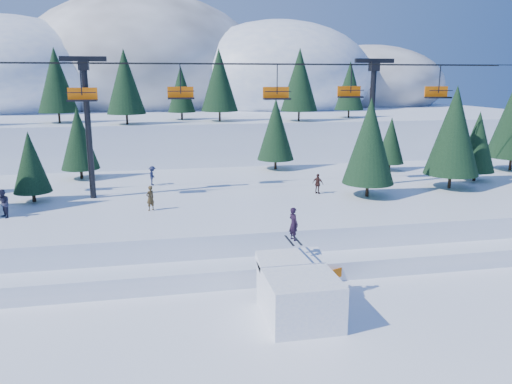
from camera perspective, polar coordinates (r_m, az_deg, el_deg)
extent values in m
plane|color=white|center=(23.39, 0.33, -15.96)|extent=(160.00, 160.00, 0.00)
cube|color=white|center=(39.58, -4.91, -1.82)|extent=(70.00, 22.00, 2.50)
cube|color=white|center=(30.33, -2.73, -7.84)|extent=(70.00, 6.00, 1.10)
cube|color=white|center=(88.54, -8.62, 7.43)|extent=(110.00, 60.00, 6.00)
ellipsoid|color=white|center=(95.10, -26.40, 11.73)|extent=(36.00, 32.40, 19.80)
ellipsoid|color=#605B59|center=(98.09, -12.73, 13.79)|extent=(44.00, 39.60, 26.40)
ellipsoid|color=white|center=(92.73, 2.61, 13.01)|extent=(34.00, 30.60, 19.72)
ellipsoid|color=#605B59|center=(104.89, 12.70, 12.00)|extent=(30.00, 27.00, 15.00)
cylinder|color=black|center=(60.43, -14.52, 8.08)|extent=(0.26, 0.26, 1.20)
cone|color=#1A391D|center=(60.25, -14.76, 12.12)|extent=(4.44, 4.44, 7.34)
cylinder|color=black|center=(62.99, -4.16, 8.65)|extent=(0.26, 0.26, 1.23)
cone|color=#1A391D|center=(62.82, -4.23, 12.65)|extent=(4.57, 4.57, 7.56)
cylinder|color=black|center=(63.33, 4.92, 8.66)|extent=(0.26, 0.26, 1.24)
cone|color=#1A391D|center=(63.16, 5.00, 12.67)|extent=(4.61, 4.61, 7.62)
cylinder|color=black|center=(64.96, -21.56, 7.92)|extent=(0.26, 0.26, 1.24)
cone|color=#1A391D|center=(64.79, -21.89, 11.80)|extent=(4.59, 4.59, 7.59)
cylinder|color=black|center=(69.51, 10.54, 8.79)|extent=(0.26, 0.26, 1.04)
cone|color=#1A391D|center=(69.35, 10.67, 11.86)|extent=(3.87, 3.87, 6.41)
cylinder|color=black|center=(65.84, -8.46, 8.61)|extent=(0.26, 0.26, 0.95)
cone|color=#1A391D|center=(65.68, -8.56, 11.57)|extent=(3.54, 3.54, 5.85)
cube|color=white|center=(24.39, 4.97, -11.78)|extent=(3.34, 4.12, 2.26)
cube|color=white|center=(25.50, 3.91, -7.75)|extent=(3.34, 1.44, 0.80)
imported|color=black|center=(24.75, 4.30, -3.64)|extent=(0.59, 0.71, 1.68)
cube|color=black|center=(24.96, 3.83, -5.55)|extent=(0.11, 1.65, 0.03)
cube|color=black|center=(25.06, 4.71, -5.49)|extent=(0.11, 1.65, 0.03)
cylinder|color=black|center=(38.55, -18.60, 6.61)|extent=(0.44, 0.44, 10.00)
cube|color=black|center=(38.39, -19.16, 14.19)|extent=(3.20, 0.35, 0.35)
cube|color=black|center=(38.37, -19.11, 13.52)|extent=(0.70, 0.70, 0.70)
cylinder|color=black|center=(41.91, 13.02, 7.41)|extent=(0.44, 0.44, 10.00)
cube|color=black|center=(41.75, 13.39, 14.39)|extent=(3.20, 0.35, 0.35)
cube|color=black|center=(41.74, 13.35, 13.77)|extent=(0.70, 0.70, 0.70)
cylinder|color=black|center=(37.37, -1.89, 14.46)|extent=(46.00, 0.06, 0.06)
cylinder|color=black|center=(39.74, -2.47, 14.37)|extent=(46.00, 0.06, 0.06)
cylinder|color=black|center=(37.19, -19.40, 12.07)|extent=(0.08, 0.08, 2.20)
cube|color=black|center=(37.22, -19.23, 9.84)|extent=(2.00, 0.75, 0.12)
cube|color=orange|center=(37.58, -19.21, 10.56)|extent=(2.00, 0.10, 0.85)
cylinder|color=black|center=(36.86, -19.37, 10.67)|extent=(2.00, 0.06, 0.06)
cylinder|color=black|center=(39.30, -8.64, 12.65)|extent=(0.08, 0.08, 2.20)
cube|color=black|center=(39.33, -8.57, 10.54)|extent=(2.00, 0.75, 0.12)
cube|color=orange|center=(39.70, -8.62, 11.21)|extent=(2.00, 0.10, 0.85)
cylinder|color=black|center=(38.97, -8.57, 11.33)|extent=(2.00, 0.06, 0.06)
cylinder|color=black|center=(37.92, 2.44, 12.78)|extent=(0.08, 0.08, 2.20)
cube|color=black|center=(37.96, 2.41, 10.59)|extent=(2.00, 0.75, 0.12)
cube|color=orange|center=(38.31, 2.28, 11.28)|extent=(2.00, 0.10, 0.85)
cylinder|color=black|center=(37.60, 2.55, 11.40)|extent=(2.00, 0.06, 0.06)
cylinder|color=black|center=(42.29, 10.83, 12.58)|extent=(0.08, 0.08, 2.20)
cube|color=black|center=(42.32, 10.75, 10.62)|extent=(2.00, 0.75, 0.12)
cube|color=orange|center=(42.66, 10.58, 11.25)|extent=(2.00, 0.10, 0.85)
cylinder|color=black|center=(41.98, 10.96, 11.35)|extent=(2.00, 0.06, 0.06)
cylinder|color=black|center=(43.02, 20.25, 12.03)|extent=(0.08, 0.08, 2.20)
cube|color=black|center=(43.05, 20.10, 10.11)|extent=(2.00, 0.75, 0.12)
cube|color=orange|center=(43.36, 19.89, 10.73)|extent=(2.00, 0.10, 0.85)
cylinder|color=black|center=(42.73, 20.40, 10.81)|extent=(2.00, 0.06, 0.06)
cylinder|color=black|center=(43.56, 21.25, 1.17)|extent=(0.26, 0.26, 1.15)
cone|color=#1A391D|center=(42.97, 21.70, 6.55)|extent=(4.28, 4.28, 7.09)
cylinder|color=black|center=(47.55, 23.68, 1.69)|extent=(0.26, 0.26, 0.84)
cone|color=#1A391D|center=(47.11, 24.01, 5.29)|extent=(3.14, 3.14, 5.19)
cylinder|color=black|center=(54.43, 27.07, 2.91)|extent=(0.26, 0.26, 1.31)
cylinder|color=black|center=(50.17, 14.98, 2.82)|extent=(0.26, 0.26, 0.72)
cone|color=#1A391D|center=(49.80, 15.15, 5.73)|extent=(2.68, 2.68, 4.42)
cylinder|color=black|center=(47.09, -19.32, 1.99)|extent=(0.26, 0.26, 0.89)
cone|color=#1A391D|center=(46.63, -19.61, 5.83)|extent=(3.31, 3.31, 5.47)
cylinder|color=black|center=(49.17, 2.23, 3.19)|extent=(0.26, 0.26, 0.96)
cone|color=#1A391D|center=(48.70, 2.27, 7.19)|extent=(3.58, 3.58, 5.92)
cylinder|color=black|center=(39.63, -24.04, -0.50)|extent=(0.26, 0.26, 0.72)
cone|color=#1A391D|center=(39.16, -24.39, 3.15)|extent=(2.67, 2.67, 4.41)
cylinder|color=black|center=(38.70, 12.59, 0.26)|extent=(0.26, 0.26, 1.04)
cone|color=#1A391D|center=(38.08, 12.86, 5.71)|extent=(3.85, 3.85, 6.37)
imported|color=#47361C|center=(34.46, -11.99, -0.69)|extent=(0.74, 0.70, 1.70)
imported|color=#1E2443|center=(42.53, -11.76, 1.84)|extent=(0.77, 1.13, 1.62)
imported|color=#1B3730|center=(44.39, 13.20, 2.24)|extent=(0.95, 0.90, 1.63)
imported|color=#381E1B|center=(38.89, 7.08, 0.95)|extent=(0.92, 0.92, 1.57)
imported|color=#26263C|center=(35.75, -26.94, -1.21)|extent=(1.11, 1.15, 1.87)
cylinder|color=black|center=(27.75, 6.56, -10.17)|extent=(0.06, 0.06, 0.90)
cylinder|color=black|center=(29.54, 10.73, -8.86)|extent=(0.06, 0.06, 0.90)
cube|color=orange|center=(28.59, 8.72, -9.32)|extent=(2.59, 1.13, 0.55)
cylinder|color=black|center=(31.41, 14.24, -7.69)|extent=(0.06, 0.06, 0.90)
cylinder|color=black|center=(33.37, 17.67, -6.68)|extent=(0.06, 0.06, 0.90)
cube|color=orange|center=(32.34, 16.02, -7.01)|extent=(2.65, 0.98, 0.55)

